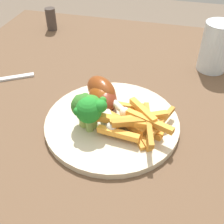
{
  "coord_description": "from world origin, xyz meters",
  "views": [
    {
      "loc": [
        0.33,
        0.11,
        1.08
      ],
      "look_at": [
        -0.05,
        0.01,
        0.76
      ],
      "focal_mm": 45.14,
      "sensor_mm": 36.0,
      "label": 1
    }
  ],
  "objects_px": {
    "carrot_fries_pile": "(135,122)",
    "pepper_shaker": "(51,19)",
    "dinner_plate": "(112,123)",
    "broccoli_floret_middle": "(89,109)",
    "dining_table": "(100,176)",
    "chicken_drumstick_near": "(103,91)",
    "broccoli_floret_front": "(91,109)",
    "broccoli_floret_back": "(83,106)",
    "chicken_drumstick_far": "(105,100)",
    "water_glass": "(216,47)",
    "chicken_drumstick_extra": "(102,97)"
  },
  "relations": [
    {
      "from": "carrot_fries_pile",
      "to": "water_glass",
      "type": "height_order",
      "value": "water_glass"
    },
    {
      "from": "dinner_plate",
      "to": "chicken_drumstick_extra",
      "type": "height_order",
      "value": "chicken_drumstick_extra"
    },
    {
      "from": "carrot_fries_pile",
      "to": "pepper_shaker",
      "type": "xyz_separation_m",
      "value": [
        -0.39,
        -0.33,
        0.0
      ]
    },
    {
      "from": "broccoli_floret_back",
      "to": "pepper_shaker",
      "type": "height_order",
      "value": "broccoli_floret_back"
    },
    {
      "from": "dining_table",
      "to": "water_glass",
      "type": "bearing_deg",
      "value": 147.31
    },
    {
      "from": "carrot_fries_pile",
      "to": "chicken_drumstick_near",
      "type": "bearing_deg",
      "value": -130.14
    },
    {
      "from": "broccoli_floret_front",
      "to": "broccoli_floret_back",
      "type": "bearing_deg",
      "value": -100.84
    },
    {
      "from": "broccoli_floret_back",
      "to": "pepper_shaker",
      "type": "bearing_deg",
      "value": -148.87
    },
    {
      "from": "broccoli_floret_front",
      "to": "broccoli_floret_middle",
      "type": "xyz_separation_m",
      "value": [
        0.01,
        -0.0,
        0.01
      ]
    },
    {
      "from": "broccoli_floret_back",
      "to": "broccoli_floret_middle",
      "type": "bearing_deg",
      "value": 57.75
    },
    {
      "from": "carrot_fries_pile",
      "to": "chicken_drumstick_far",
      "type": "relative_size",
      "value": 1.13
    },
    {
      "from": "broccoli_floret_front",
      "to": "pepper_shaker",
      "type": "xyz_separation_m",
      "value": [
        -0.4,
        -0.25,
        -0.02
      ]
    },
    {
      "from": "chicken_drumstick_far",
      "to": "chicken_drumstick_extra",
      "type": "relative_size",
      "value": 1.15
    },
    {
      "from": "broccoli_floret_back",
      "to": "chicken_drumstick_extra",
      "type": "distance_m",
      "value": 0.07
    },
    {
      "from": "dining_table",
      "to": "water_glass",
      "type": "xyz_separation_m",
      "value": [
        -0.3,
        0.19,
        0.16
      ]
    },
    {
      "from": "chicken_drumstick_far",
      "to": "chicken_drumstick_extra",
      "type": "distance_m",
      "value": 0.01
    },
    {
      "from": "broccoli_floret_front",
      "to": "water_glass",
      "type": "distance_m",
      "value": 0.35
    },
    {
      "from": "dining_table",
      "to": "dinner_plate",
      "type": "distance_m",
      "value": 0.12
    },
    {
      "from": "carrot_fries_pile",
      "to": "chicken_drumstick_far",
      "type": "xyz_separation_m",
      "value": [
        -0.05,
        -0.07,
        0.0
      ]
    },
    {
      "from": "water_glass",
      "to": "chicken_drumstick_far",
      "type": "bearing_deg",
      "value": -42.2
    },
    {
      "from": "dining_table",
      "to": "carrot_fries_pile",
      "type": "xyz_separation_m",
      "value": [
        -0.03,
        0.06,
        0.13
      ]
    },
    {
      "from": "chicken_drumstick_far",
      "to": "pepper_shaker",
      "type": "distance_m",
      "value": 0.43
    },
    {
      "from": "broccoli_floret_back",
      "to": "broccoli_floret_front",
      "type": "bearing_deg",
      "value": 79.16
    },
    {
      "from": "chicken_drumstick_extra",
      "to": "pepper_shaker",
      "type": "relative_size",
      "value": 1.71
    },
    {
      "from": "chicken_drumstick_extra",
      "to": "water_glass",
      "type": "bearing_deg",
      "value": 136.03
    },
    {
      "from": "broccoli_floret_front",
      "to": "chicken_drumstick_near",
      "type": "distance_m",
      "value": 0.08
    },
    {
      "from": "broccoli_floret_back",
      "to": "water_glass",
      "type": "height_order",
      "value": "water_glass"
    },
    {
      "from": "chicken_drumstick_extra",
      "to": "water_glass",
      "type": "relative_size",
      "value": 0.96
    },
    {
      "from": "dinner_plate",
      "to": "broccoli_floret_middle",
      "type": "distance_m",
      "value": 0.07
    },
    {
      "from": "broccoli_floret_middle",
      "to": "chicken_drumstick_far",
      "type": "height_order",
      "value": "broccoli_floret_middle"
    },
    {
      "from": "dining_table",
      "to": "broccoli_floret_middle",
      "type": "xyz_separation_m",
      "value": [
        -0.01,
        -0.02,
        0.16
      ]
    },
    {
      "from": "broccoli_floret_middle",
      "to": "water_glass",
      "type": "relative_size",
      "value": 0.6
    },
    {
      "from": "broccoli_floret_front",
      "to": "broccoli_floret_back",
      "type": "relative_size",
      "value": 1.0
    },
    {
      "from": "broccoli_floret_front",
      "to": "chicken_drumstick_far",
      "type": "distance_m",
      "value": 0.06
    },
    {
      "from": "chicken_drumstick_far",
      "to": "broccoli_floret_middle",
      "type": "bearing_deg",
      "value": -8.06
    },
    {
      "from": "broccoli_floret_back",
      "to": "chicken_drumstick_extra",
      "type": "relative_size",
      "value": 0.59
    },
    {
      "from": "broccoli_floret_middle",
      "to": "broccoli_floret_back",
      "type": "xyz_separation_m",
      "value": [
        -0.01,
        -0.02,
        -0.01
      ]
    },
    {
      "from": "broccoli_floret_back",
      "to": "chicken_drumstick_far",
      "type": "distance_m",
      "value": 0.06
    },
    {
      "from": "broccoli_floret_back",
      "to": "water_glass",
      "type": "xyz_separation_m",
      "value": [
        -0.28,
        0.23,
        0.0
      ]
    },
    {
      "from": "broccoli_floret_front",
      "to": "carrot_fries_pile",
      "type": "xyz_separation_m",
      "value": [
        -0.01,
        0.08,
        -0.02
      ]
    },
    {
      "from": "carrot_fries_pile",
      "to": "dinner_plate",
      "type": "bearing_deg",
      "value": -108.38
    },
    {
      "from": "dinner_plate",
      "to": "broccoli_floret_front",
      "type": "distance_m",
      "value": 0.06
    },
    {
      "from": "broccoli_floret_front",
      "to": "pepper_shaker",
      "type": "relative_size",
      "value": 1.01
    },
    {
      "from": "dinner_plate",
      "to": "water_glass",
      "type": "xyz_separation_m",
      "value": [
        -0.26,
        0.18,
        0.05
      ]
    },
    {
      "from": "chicken_drumstick_near",
      "to": "chicken_drumstick_far",
      "type": "distance_m",
      "value": 0.02
    },
    {
      "from": "dinner_plate",
      "to": "chicken_drumstick_far",
      "type": "relative_size",
      "value": 1.97
    },
    {
      "from": "dining_table",
      "to": "broccoli_floret_back",
      "type": "height_order",
      "value": "broccoli_floret_back"
    },
    {
      "from": "water_glass",
      "to": "pepper_shaker",
      "type": "height_order",
      "value": "water_glass"
    },
    {
      "from": "carrot_fries_pile",
      "to": "pepper_shaker",
      "type": "height_order",
      "value": "pepper_shaker"
    },
    {
      "from": "water_glass",
      "to": "pepper_shaker",
      "type": "relative_size",
      "value": 1.78
    }
  ]
}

